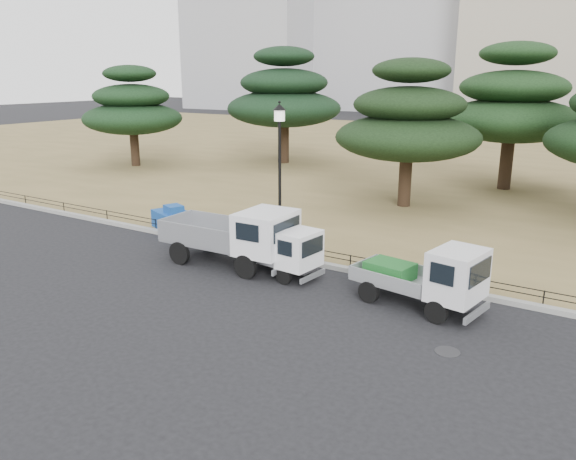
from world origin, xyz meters
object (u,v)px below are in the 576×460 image
Objects in this scene: truck_large at (235,234)px; tarp_pile at (172,218)px; truck_kei_front at (281,252)px; street_lamp at (280,154)px; truck_kei_rear at (426,277)px.

tarp_pile is (-4.91, 2.06, -0.58)m from truck_large.
truck_kei_front is at bearing -16.78° from tarp_pile.
tarp_pile is (-6.75, 2.03, -0.24)m from truck_kei_front.
truck_large is 0.91× the size of street_lamp.
truck_kei_rear reaches higher than tarp_pile.
truck_large is at bearing -173.42° from truck_kei_front.
tarp_pile is at bearing 169.10° from truck_kei_front.
truck_kei_rear is 11.85m from tarp_pile.
truck_large reaches higher than truck_kei_front.
truck_kei_rear is 6.93m from street_lamp.
truck_large is 2.55× the size of tarp_pile.
truck_kei_rear is 2.03× the size of tarp_pile.
tarp_pile is at bearing 177.18° from street_lamp.
tarp_pile is (-5.58, 0.27, -3.15)m from street_lamp.
truck_large is 6.74m from truck_kei_rear.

